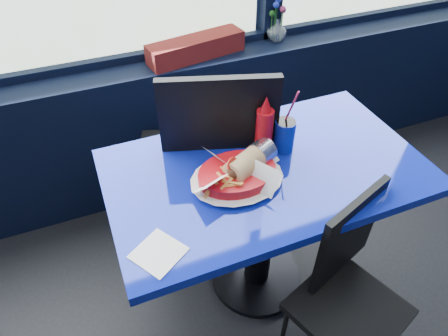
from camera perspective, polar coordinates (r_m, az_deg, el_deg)
window_sill at (r=2.31m, az=-11.06°, el=5.20°), size 5.00×0.26×0.80m
near_table at (r=1.64m, az=5.65°, el=-4.61°), size 1.20×0.70×0.75m
chair_near_front at (r=1.60m, az=17.20°, el=-15.32°), size 0.46×0.46×0.80m
chair_near_back at (r=1.78m, az=-3.37°, el=1.68°), size 0.60×0.60×1.06m
planter_box at (r=2.13m, az=-4.01°, el=16.78°), size 0.53×0.22×0.10m
flower_vase at (r=2.33m, az=7.58°, el=19.27°), size 0.14×0.14×0.23m
food_basket at (r=1.43m, az=2.12°, el=-0.61°), size 0.31×0.29×0.11m
ketchup_bottle at (r=1.52m, az=5.77°, el=5.66°), size 0.07×0.07×0.25m
soda_cup at (r=1.57m, az=8.61°, el=4.76°), size 0.08×0.08×0.28m
napkin at (r=1.26m, az=-9.35°, el=-11.88°), size 0.19×0.19×0.00m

